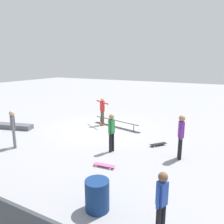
{
  "coord_description": "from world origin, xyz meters",
  "views": [
    {
      "loc": [
        -6.08,
        10.12,
        3.7
      ],
      "look_at": [
        -0.54,
        -0.21,
        1.0
      ],
      "focal_mm": 35.33,
      "sensor_mm": 36.0,
      "label": 1
    }
  ],
  "objects_px": {
    "skate_ledge": "(14,126)",
    "bystander_grey_shirt": "(13,127)",
    "trash_bin": "(97,195)",
    "bystander_purple_shirt": "(181,135)",
    "bystander_green_shirt": "(112,131)",
    "skateboard_main": "(102,123)",
    "bystander_blue_shirt": "(162,201)",
    "loose_skateboard_black": "(158,144)",
    "loose_skateboard_pink": "(104,165)",
    "skater_main": "(102,109)",
    "grind_rail": "(116,124)"
  },
  "relations": [
    {
      "from": "grind_rail",
      "to": "bystander_blue_shirt",
      "type": "height_order",
      "value": "bystander_blue_shirt"
    },
    {
      "from": "bystander_purple_shirt",
      "to": "bystander_green_shirt",
      "type": "relative_size",
      "value": 1.08
    },
    {
      "from": "skater_main",
      "to": "bystander_green_shirt",
      "type": "height_order",
      "value": "skater_main"
    },
    {
      "from": "bystander_green_shirt",
      "to": "trash_bin",
      "type": "xyz_separation_m",
      "value": [
        -1.44,
        3.44,
        -0.51
      ]
    },
    {
      "from": "skater_main",
      "to": "bystander_grey_shirt",
      "type": "height_order",
      "value": "skater_main"
    },
    {
      "from": "bystander_green_shirt",
      "to": "trash_bin",
      "type": "height_order",
      "value": "bystander_green_shirt"
    },
    {
      "from": "bystander_grey_shirt",
      "to": "trash_bin",
      "type": "distance_m",
      "value": 5.72
    },
    {
      "from": "bystander_green_shirt",
      "to": "trash_bin",
      "type": "bearing_deg",
      "value": -146.0
    },
    {
      "from": "skate_ledge",
      "to": "loose_skateboard_pink",
      "type": "bearing_deg",
      "value": 166.72
    },
    {
      "from": "bystander_blue_shirt",
      "to": "loose_skateboard_black",
      "type": "xyz_separation_m",
      "value": [
        1.56,
        -5.11,
        -0.78
      ]
    },
    {
      "from": "skater_main",
      "to": "bystander_purple_shirt",
      "type": "bearing_deg",
      "value": -176.42
    },
    {
      "from": "bystander_grey_shirt",
      "to": "bystander_green_shirt",
      "type": "height_order",
      "value": "bystander_grey_shirt"
    },
    {
      "from": "loose_skateboard_pink",
      "to": "loose_skateboard_black",
      "type": "bearing_deg",
      "value": -116.57
    },
    {
      "from": "bystander_purple_shirt",
      "to": "skateboard_main",
      "type": "bearing_deg",
      "value": -137.92
    },
    {
      "from": "bystander_grey_shirt",
      "to": "skateboard_main",
      "type": "bearing_deg",
      "value": -69.3
    },
    {
      "from": "bystander_grey_shirt",
      "to": "loose_skateboard_black",
      "type": "bearing_deg",
      "value": -112.79
    },
    {
      "from": "loose_skateboard_black",
      "to": "bystander_purple_shirt",
      "type": "bearing_deg",
      "value": -91.23
    },
    {
      "from": "bystander_grey_shirt",
      "to": "bystander_blue_shirt",
      "type": "xyz_separation_m",
      "value": [
        -7.06,
        1.92,
        -0.09
      ]
    },
    {
      "from": "bystander_green_shirt",
      "to": "loose_skateboard_black",
      "type": "bearing_deg",
      "value": -33.38
    },
    {
      "from": "bystander_blue_shirt",
      "to": "grind_rail",
      "type": "bearing_deg",
      "value": -122.95
    },
    {
      "from": "skate_ledge",
      "to": "bystander_purple_shirt",
      "type": "height_order",
      "value": "bystander_purple_shirt"
    },
    {
      "from": "bystander_grey_shirt",
      "to": "bystander_blue_shirt",
      "type": "relative_size",
      "value": 1.1
    },
    {
      "from": "bystander_green_shirt",
      "to": "bystander_purple_shirt",
      "type": "bearing_deg",
      "value": -65.25
    },
    {
      "from": "bystander_purple_shirt",
      "to": "bystander_blue_shirt",
      "type": "distance_m",
      "value": 4.2
    },
    {
      "from": "skate_ledge",
      "to": "bystander_purple_shirt",
      "type": "xyz_separation_m",
      "value": [
        -9.06,
        -0.38,
        0.85
      ]
    },
    {
      "from": "bystander_grey_shirt",
      "to": "loose_skateboard_pink",
      "type": "height_order",
      "value": "bystander_grey_shirt"
    },
    {
      "from": "bystander_green_shirt",
      "to": "bystander_blue_shirt",
      "type": "height_order",
      "value": "bystander_green_shirt"
    },
    {
      "from": "bystander_purple_shirt",
      "to": "loose_skateboard_black",
      "type": "distance_m",
      "value": 1.71
    },
    {
      "from": "skateboard_main",
      "to": "bystander_purple_shirt",
      "type": "distance_m",
      "value": 5.89
    },
    {
      "from": "skateboard_main",
      "to": "loose_skateboard_pink",
      "type": "bearing_deg",
      "value": -177.58
    },
    {
      "from": "skater_main",
      "to": "bystander_purple_shirt",
      "type": "xyz_separation_m",
      "value": [
        -5.01,
        2.58,
        0.01
      ]
    },
    {
      "from": "bystander_grey_shirt",
      "to": "bystander_green_shirt",
      "type": "distance_m",
      "value": 4.27
    },
    {
      "from": "skateboard_main",
      "to": "bystander_purple_shirt",
      "type": "bearing_deg",
      "value": -147.27
    },
    {
      "from": "grind_rail",
      "to": "skateboard_main",
      "type": "height_order",
      "value": "grind_rail"
    },
    {
      "from": "skate_ledge",
      "to": "bystander_grey_shirt",
      "type": "height_order",
      "value": "bystander_grey_shirt"
    },
    {
      "from": "grind_rail",
      "to": "loose_skateboard_black",
      "type": "height_order",
      "value": "grind_rail"
    },
    {
      "from": "skate_ledge",
      "to": "bystander_purple_shirt",
      "type": "distance_m",
      "value": 9.11
    },
    {
      "from": "skate_ledge",
      "to": "trash_bin",
      "type": "distance_m",
      "value": 8.68
    },
    {
      "from": "skate_ledge",
      "to": "loose_skateboard_black",
      "type": "bearing_deg",
      "value": -170.63
    },
    {
      "from": "grind_rail",
      "to": "loose_skateboard_black",
      "type": "bearing_deg",
      "value": 164.22
    },
    {
      "from": "loose_skateboard_pink",
      "to": "trash_bin",
      "type": "height_order",
      "value": "trash_bin"
    },
    {
      "from": "skate_ledge",
      "to": "loose_skateboard_pink",
      "type": "height_order",
      "value": "skate_ledge"
    },
    {
      "from": "loose_skateboard_black",
      "to": "skate_ledge",
      "type": "bearing_deg",
      "value": 138.03
    },
    {
      "from": "loose_skateboard_black",
      "to": "trash_bin",
      "type": "xyz_separation_m",
      "value": [
        0.1,
        5.01,
        0.33
      ]
    },
    {
      "from": "bystander_grey_shirt",
      "to": "loose_skateboard_black",
      "type": "height_order",
      "value": "bystander_grey_shirt"
    },
    {
      "from": "bystander_purple_shirt",
      "to": "loose_skateboard_black",
      "type": "height_order",
      "value": "bystander_purple_shirt"
    },
    {
      "from": "skate_ledge",
      "to": "loose_skateboard_pink",
      "type": "xyz_separation_m",
      "value": [
        -6.84,
        1.62,
        -0.06
      ]
    },
    {
      "from": "grind_rail",
      "to": "loose_skateboard_black",
      "type": "relative_size",
      "value": 4.31
    },
    {
      "from": "skater_main",
      "to": "bystander_blue_shirt",
      "type": "relative_size",
      "value": 1.12
    },
    {
      "from": "bystander_blue_shirt",
      "to": "loose_skateboard_pink",
      "type": "height_order",
      "value": "bystander_blue_shirt"
    }
  ]
}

